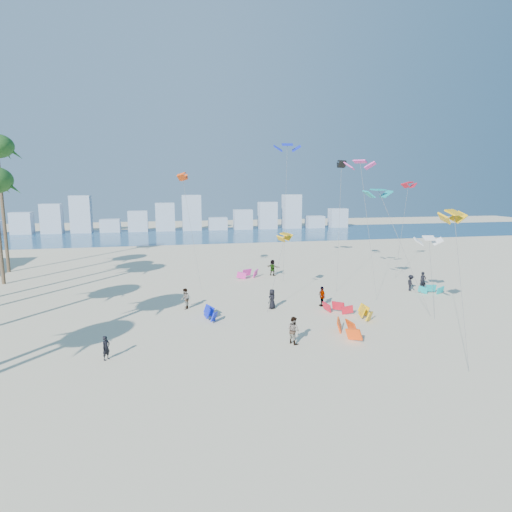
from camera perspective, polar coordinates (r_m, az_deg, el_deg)
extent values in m
plane|color=beige|center=(22.83, 1.07, -18.18)|extent=(220.00, 220.00, 0.00)
plane|color=navy|center=(92.41, -9.11, 2.79)|extent=(220.00, 220.00, 0.00)
imported|color=black|center=(28.06, -19.59, -11.61)|extent=(0.64, 0.66, 1.53)
imported|color=gray|center=(29.11, 5.07, -9.94)|extent=(1.05, 1.14, 1.88)
imported|color=black|center=(36.88, 2.18, -5.82)|extent=(0.99, 0.99, 1.74)
imported|color=gray|center=(38.08, 8.88, -5.39)|extent=(0.57, 1.10, 1.79)
imported|color=black|center=(45.76, 20.16, -3.43)|extent=(0.74, 1.14, 1.66)
imported|color=gray|center=(50.25, 2.25, -1.58)|extent=(1.62, 1.68, 1.91)
imported|color=black|center=(46.58, 21.60, -3.15)|extent=(0.70, 0.46, 1.89)
imported|color=gray|center=(37.28, -9.56, -5.71)|extent=(0.79, 0.96, 1.82)
cylinder|color=#595959|center=(37.59, 2.80, -2.08)|extent=(2.76, 4.19, 6.14)
cylinder|color=#595959|center=(41.78, 14.92, 3.48)|extent=(0.48, 3.77, 12.92)
cylinder|color=#595959|center=(38.35, 19.28, 0.74)|extent=(2.46, 5.35, 10.26)
cylinder|color=#595959|center=(44.51, -8.70, 3.33)|extent=(1.58, 3.24, 11.82)
cylinder|color=#595959|center=(45.80, 11.18, 4.36)|extent=(2.60, 5.82, 13.30)
cylinder|color=#595959|center=(38.61, 22.63, -2.60)|extent=(1.99, 4.34, 6.02)
cylinder|color=#595959|center=(48.11, 3.97, 5.91)|extent=(1.28, 3.28, 15.24)
cylinder|color=#595959|center=(52.79, 19.12, 3.39)|extent=(3.00, 3.11, 10.95)
cylinder|color=#595959|center=(29.05, 25.94, -3.76)|extent=(1.77, 4.70, 8.86)
cylinder|color=brown|center=(59.97, -30.99, 5.29)|extent=(0.40, 0.40, 15.23)
cube|color=#9EADBF|center=(106.68, -29.07, 3.90)|extent=(4.40, 3.00, 4.80)
cube|color=#9EADBF|center=(104.97, -25.87, 4.56)|extent=(4.40, 3.00, 6.60)
cube|color=#9EADBF|center=(103.61, -22.56, 5.23)|extent=(4.40, 3.00, 8.40)
cube|color=#9EADBF|center=(102.87, -19.07, 3.90)|extent=(4.40, 3.00, 3.00)
cube|color=#9EADBF|center=(102.22, -15.63, 4.55)|extent=(4.40, 3.00, 4.80)
cube|color=#9EADBF|center=(101.95, -12.17, 5.18)|extent=(4.40, 3.00, 6.60)
cube|color=#9EADBF|center=(102.07, -8.69, 5.80)|extent=(4.40, 3.00, 8.40)
cube|color=#9EADBF|center=(102.82, -5.19, 4.38)|extent=(4.40, 3.00, 3.00)
cube|color=#9EADBF|center=(103.67, -1.78, 4.96)|extent=(4.40, 3.00, 4.80)
cube|color=#9EADBF|center=(104.88, 1.57, 5.50)|extent=(4.40, 3.00, 6.60)
cube|color=#9EADBF|center=(106.45, 4.83, 6.02)|extent=(4.40, 3.00, 8.40)
cube|color=#9EADBF|center=(108.60, 7.96, 4.60)|extent=(4.40, 3.00, 3.00)
cube|color=#9EADBF|center=(110.79, 10.99, 5.08)|extent=(4.40, 3.00, 4.80)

